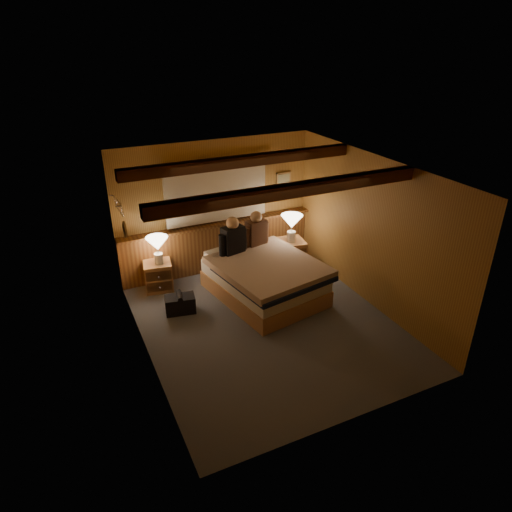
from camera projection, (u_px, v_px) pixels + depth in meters
floor at (267, 325)px, 6.94m from camera, size 4.20×4.20×0.00m
ceiling at (269, 170)px, 5.88m from camera, size 4.20×4.20×0.00m
wall_back at (216, 207)px, 8.12m from camera, size 3.60×0.00×3.60m
wall_left at (140, 281)px, 5.73m from camera, size 0.00×4.20×4.20m
wall_right at (372, 232)px, 7.10m from camera, size 0.00×4.20×4.20m
wall_front at (359, 334)px, 4.71m from camera, size 3.60×0.00×3.60m
wainscot at (218, 245)px, 8.38m from camera, size 3.60×0.23×0.94m
curtain_window at (216, 191)px, 7.92m from camera, size 2.18×0.09×1.11m
ceiling_beams at (264, 174)px, 6.05m from camera, size 3.60×1.65×0.16m
coat_rail at (119, 206)px, 6.83m from camera, size 0.05×0.55×0.24m
framed_print at (283, 179)px, 8.46m from camera, size 0.30×0.04×0.25m
bed at (265, 278)px, 7.55m from camera, size 1.77×2.13×0.65m
nightstand_left at (158, 276)px, 7.81m from camera, size 0.52×0.48×0.50m
nightstand_right at (289, 255)px, 8.44m from camera, size 0.59×0.55×0.58m
lamp_left at (157, 245)px, 7.53m from camera, size 0.37×0.37×0.48m
lamp_right at (292, 223)px, 8.14m from camera, size 0.39×0.39×0.51m
person_left at (233, 238)px, 7.62m from camera, size 0.54×0.29×0.66m
person_right at (256, 231)px, 7.93m from camera, size 0.51×0.27×0.63m
duffel_bag at (180, 304)px, 7.20m from camera, size 0.51×0.36×0.33m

